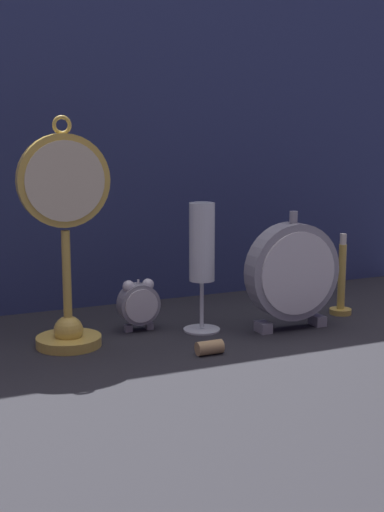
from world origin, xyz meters
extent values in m
plane|color=#232328|center=(0.00, 0.00, 0.00)|extent=(4.00, 4.00, 0.00)
cube|color=navy|center=(0.00, 0.33, 0.36)|extent=(1.22, 0.01, 0.71)
cylinder|color=gold|center=(-0.21, 0.09, 0.01)|extent=(0.11, 0.11, 0.02)
sphere|color=gold|center=(-0.21, 0.09, 0.03)|extent=(0.05, 0.05, 0.05)
cylinder|color=gold|center=(-0.21, 0.09, 0.10)|extent=(0.01, 0.01, 0.17)
cylinder|color=gold|center=(-0.21, 0.09, 0.27)|extent=(0.15, 0.02, 0.15)
cylinder|color=beige|center=(-0.21, 0.08, 0.27)|extent=(0.12, 0.00, 0.12)
torus|color=gold|center=(-0.21, 0.09, 0.35)|extent=(0.03, 0.01, 0.03)
cube|color=gray|center=(-0.10, 0.13, 0.01)|extent=(0.01, 0.01, 0.01)
cube|color=gray|center=(-0.06, 0.13, 0.01)|extent=(0.01, 0.01, 0.01)
cylinder|color=gray|center=(-0.08, 0.13, 0.05)|extent=(0.07, 0.03, 0.07)
cylinder|color=silver|center=(-0.08, 0.11, 0.05)|extent=(0.06, 0.00, 0.06)
sphere|color=silver|center=(-0.10, 0.13, 0.08)|extent=(0.02, 0.02, 0.02)
sphere|color=silver|center=(-0.06, 0.13, 0.08)|extent=(0.02, 0.02, 0.02)
cylinder|color=silver|center=(-0.08, 0.13, 0.08)|extent=(0.00, 0.00, 0.01)
cube|color=gray|center=(0.11, 0.03, 0.01)|extent=(0.02, 0.03, 0.02)
cube|color=gray|center=(0.22, 0.03, 0.01)|extent=(0.02, 0.03, 0.02)
cylinder|color=gray|center=(0.17, 0.03, 0.10)|extent=(0.17, 0.04, 0.17)
cylinder|color=silver|center=(0.17, 0.01, 0.10)|extent=(0.14, 0.00, 0.14)
cylinder|color=gray|center=(0.17, 0.03, 0.20)|extent=(0.01, 0.01, 0.02)
cylinder|color=silver|center=(0.02, 0.08, 0.00)|extent=(0.06, 0.06, 0.01)
cylinder|color=silver|center=(0.02, 0.08, 0.05)|extent=(0.01, 0.01, 0.08)
cylinder|color=white|center=(0.02, 0.08, 0.16)|extent=(0.04, 0.04, 0.13)
cylinder|color=#E5D17F|center=(0.02, 0.08, 0.13)|extent=(0.04, 0.04, 0.09)
cylinder|color=gold|center=(0.30, 0.08, 0.01)|extent=(0.04, 0.04, 0.01)
cylinder|color=gold|center=(0.30, 0.08, 0.07)|extent=(0.01, 0.01, 0.12)
cylinder|color=silver|center=(0.30, 0.08, 0.14)|extent=(0.01, 0.01, 0.02)
cylinder|color=tan|center=(-0.02, -0.04, 0.01)|extent=(0.04, 0.02, 0.02)
camera|label=1|loc=(-0.48, -1.00, 0.35)|focal=50.00mm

